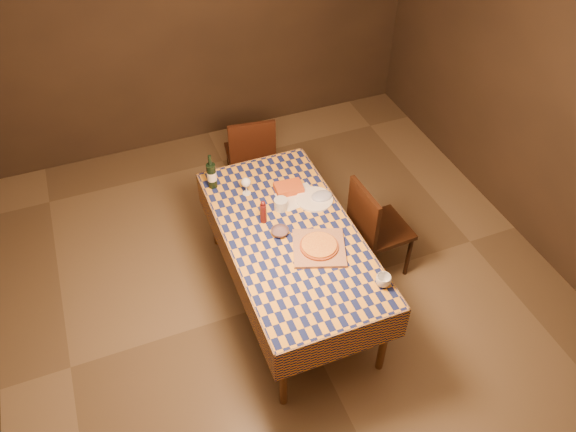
{
  "coord_description": "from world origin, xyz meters",
  "views": [
    {
      "loc": [
        -1.06,
        -2.65,
        3.7
      ],
      "look_at": [
        0.0,
        0.05,
        0.9
      ],
      "focal_mm": 35.0,
      "sensor_mm": 36.0,
      "label": 1
    }
  ],
  "objects_px": {
    "white_plate": "(315,199)",
    "chair_right": "(374,226)",
    "wine_bottle": "(212,175)",
    "dining_table": "(290,240)",
    "pizza": "(319,246)",
    "cutting_board": "(319,248)",
    "chair_far": "(251,153)",
    "bowl": "(280,232)"
  },
  "relations": [
    {
      "from": "white_plate",
      "to": "chair_right",
      "type": "distance_m",
      "value": 0.55
    },
    {
      "from": "chair_right",
      "to": "wine_bottle",
      "type": "bearing_deg",
      "value": 149.66
    },
    {
      "from": "dining_table",
      "to": "wine_bottle",
      "type": "bearing_deg",
      "value": 118.12
    },
    {
      "from": "wine_bottle",
      "to": "white_plate",
      "type": "relative_size",
      "value": 1.06
    },
    {
      "from": "pizza",
      "to": "wine_bottle",
      "type": "relative_size",
      "value": 1.14
    },
    {
      "from": "dining_table",
      "to": "cutting_board",
      "type": "relative_size",
      "value": 5.05
    },
    {
      "from": "cutting_board",
      "to": "chair_right",
      "type": "distance_m",
      "value": 0.72
    },
    {
      "from": "dining_table",
      "to": "cutting_board",
      "type": "height_order",
      "value": "cutting_board"
    },
    {
      "from": "white_plate",
      "to": "cutting_board",
      "type": "bearing_deg",
      "value": -109.99
    },
    {
      "from": "wine_bottle",
      "to": "chair_far",
      "type": "xyz_separation_m",
      "value": [
        0.51,
        0.6,
        -0.36
      ]
    },
    {
      "from": "bowl",
      "to": "chair_far",
      "type": "distance_m",
      "value": 1.34
    },
    {
      "from": "cutting_board",
      "to": "pizza",
      "type": "height_order",
      "value": "pizza"
    },
    {
      "from": "bowl",
      "to": "dining_table",
      "type": "bearing_deg",
      "value": -16.8
    },
    {
      "from": "cutting_board",
      "to": "white_plate",
      "type": "relative_size",
      "value": 1.27
    },
    {
      "from": "pizza",
      "to": "dining_table",
      "type": "bearing_deg",
      "value": 120.56
    },
    {
      "from": "cutting_board",
      "to": "chair_far",
      "type": "distance_m",
      "value": 1.56
    },
    {
      "from": "pizza",
      "to": "bowl",
      "type": "relative_size",
      "value": 2.64
    },
    {
      "from": "dining_table",
      "to": "white_plate",
      "type": "bearing_deg",
      "value": 40.93
    },
    {
      "from": "pizza",
      "to": "chair_right",
      "type": "height_order",
      "value": "chair_right"
    },
    {
      "from": "dining_table",
      "to": "bowl",
      "type": "height_order",
      "value": "bowl"
    },
    {
      "from": "cutting_board",
      "to": "chair_right",
      "type": "relative_size",
      "value": 0.39
    },
    {
      "from": "chair_right",
      "to": "dining_table",
      "type": "bearing_deg",
      "value": -175.65
    },
    {
      "from": "chair_far",
      "to": "bowl",
      "type": "bearing_deg",
      "value": -98.88
    },
    {
      "from": "cutting_board",
      "to": "chair_right",
      "type": "xyz_separation_m",
      "value": [
        0.61,
        0.28,
        -0.26
      ]
    },
    {
      "from": "wine_bottle",
      "to": "pizza",
      "type": "bearing_deg",
      "value": -61.29
    },
    {
      "from": "white_plate",
      "to": "chair_far",
      "type": "height_order",
      "value": "chair_far"
    },
    {
      "from": "wine_bottle",
      "to": "chair_far",
      "type": "distance_m",
      "value": 0.87
    },
    {
      "from": "cutting_board",
      "to": "chair_far",
      "type": "xyz_separation_m",
      "value": [
        -0.0,
        1.54,
        -0.26
      ]
    },
    {
      "from": "chair_far",
      "to": "chair_right",
      "type": "bearing_deg",
      "value": -64.0
    },
    {
      "from": "dining_table",
      "to": "white_plate",
      "type": "height_order",
      "value": "white_plate"
    },
    {
      "from": "dining_table",
      "to": "chair_far",
      "type": "relative_size",
      "value": 1.98
    },
    {
      "from": "bowl",
      "to": "chair_right",
      "type": "bearing_deg",
      "value": 2.4
    },
    {
      "from": "cutting_board",
      "to": "chair_right",
      "type": "height_order",
      "value": "chair_right"
    },
    {
      "from": "white_plate",
      "to": "pizza",
      "type": "bearing_deg",
      "value": -109.99
    },
    {
      "from": "bowl",
      "to": "chair_far",
      "type": "xyz_separation_m",
      "value": [
        0.2,
        1.29,
        -0.27
      ]
    },
    {
      "from": "cutting_board",
      "to": "pizza",
      "type": "xyz_separation_m",
      "value": [
        -0.0,
        0.0,
        0.02
      ]
    },
    {
      "from": "dining_table",
      "to": "chair_far",
      "type": "xyz_separation_m",
      "value": [
        0.13,
        1.32,
        -0.17
      ]
    },
    {
      "from": "cutting_board",
      "to": "wine_bottle",
      "type": "relative_size",
      "value": 1.2
    },
    {
      "from": "chair_far",
      "to": "chair_right",
      "type": "relative_size",
      "value": 1.0
    },
    {
      "from": "bowl",
      "to": "pizza",
      "type": "bearing_deg",
      "value": -49.96
    },
    {
      "from": "bowl",
      "to": "chair_right",
      "type": "distance_m",
      "value": 0.86
    },
    {
      "from": "dining_table",
      "to": "pizza",
      "type": "height_order",
      "value": "pizza"
    }
  ]
}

